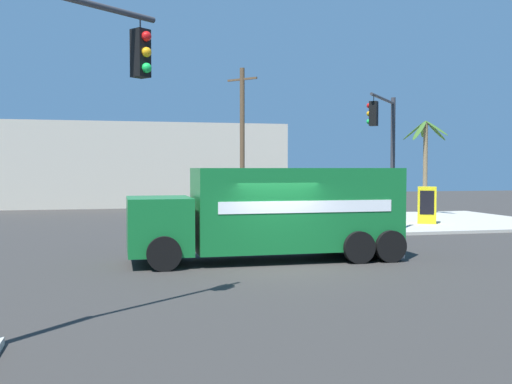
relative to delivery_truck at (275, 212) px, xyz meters
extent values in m
plane|color=#33302D|center=(-0.23, -1.23, -1.53)|extent=(100.00, 100.00, 0.00)
cube|color=#B2ADA0|center=(11.75, 10.75, -1.46)|extent=(10.88, 10.88, 0.14)
cube|color=#146B2D|center=(0.68, 0.00, 0.11)|extent=(6.50, 2.40, 2.59)
cube|color=#146B2D|center=(-3.67, 0.00, -0.33)|extent=(1.90, 2.40, 1.70)
cube|color=black|center=(-4.52, 0.00, 0.01)|extent=(0.08, 2.02, 0.88)
cube|color=#B2B2B7|center=(3.83, 0.00, -1.34)|extent=(0.20, 2.30, 0.21)
cube|color=white|center=(0.68, -1.21, 0.24)|extent=(5.46, 0.02, 0.36)
cube|color=white|center=(0.68, 1.21, 0.24)|extent=(5.46, 0.02, 0.36)
cylinder|color=black|center=(-3.62, -1.24, -1.03)|extent=(1.00, 0.28, 1.00)
cylinder|color=black|center=(-3.62, 1.24, -1.03)|extent=(1.00, 0.28, 1.00)
cylinder|color=black|center=(2.33, -1.24, -1.03)|extent=(1.00, 0.28, 1.00)
cylinder|color=black|center=(2.33, 1.24, -1.03)|extent=(1.00, 0.28, 1.00)
cylinder|color=black|center=(3.38, -1.24, -1.03)|extent=(1.00, 0.28, 1.00)
cylinder|color=black|center=(3.38, 1.24, -1.03)|extent=(1.00, 0.28, 1.00)
cylinder|color=#38383D|center=(6.94, 5.88, 1.55)|extent=(0.20, 0.20, 5.88)
cylinder|color=#38383D|center=(5.78, 4.44, 4.24)|extent=(2.43, 2.97, 0.12)
cylinder|color=#38383D|center=(4.83, 3.27, 4.11)|extent=(0.03, 0.03, 0.25)
cube|color=black|center=(4.83, 3.27, 3.51)|extent=(0.42, 0.42, 0.95)
sphere|color=red|center=(4.69, 3.38, 3.83)|extent=(0.20, 0.20, 0.20)
sphere|color=#EFA314|center=(4.69, 3.38, 3.52)|extent=(0.20, 0.20, 0.20)
sphere|color=#19CC4C|center=(4.69, 3.38, 3.21)|extent=(0.20, 0.20, 0.20)
cylinder|color=#38383D|center=(-4.43, -6.07, 4.29)|extent=(0.03, 0.03, 0.25)
cube|color=black|center=(-4.43, -6.07, 3.69)|extent=(0.42, 0.42, 0.95)
sphere|color=red|center=(-4.32, -6.21, 4.01)|extent=(0.20, 0.20, 0.20)
sphere|color=#EFA314|center=(-4.32, -6.21, 3.70)|extent=(0.20, 0.20, 0.20)
sphere|color=#19CC4C|center=(-4.32, -6.21, 3.39)|extent=(0.20, 0.20, 0.20)
cube|color=yellow|center=(10.31, 8.86, -0.47)|extent=(1.15, 1.09, 1.85)
cube|color=black|center=(10.12, 8.52, -0.32)|extent=(0.61, 0.35, 1.18)
cylinder|color=#7A6647|center=(12.76, 13.47, 1.33)|extent=(0.26, 0.26, 5.45)
ellipsoid|color=#386023|center=(13.41, 13.49, 3.59)|extent=(1.37, 0.39, 1.20)
ellipsoid|color=#386023|center=(13.05, 14.16, 3.71)|extent=(0.92, 1.55, 0.96)
ellipsoid|color=#386023|center=(12.28, 13.94, 3.61)|extent=(1.25, 1.23, 1.15)
ellipsoid|color=#386023|center=(12.20, 13.17, 3.57)|extent=(1.34, 0.95, 1.23)
ellipsoid|color=#386023|center=(13.10, 12.83, 3.69)|extent=(1.02, 1.50, 1.00)
cylinder|color=brown|center=(2.77, 18.16, 3.03)|extent=(0.30, 0.30, 9.13)
cube|color=brown|center=(2.77, 18.16, 6.90)|extent=(1.57, 1.71, 0.12)
cube|color=beige|center=(-3.60, 28.48, 1.60)|extent=(22.95, 6.00, 6.28)
camera|label=1|loc=(-4.93, -18.23, 1.42)|focal=41.76mm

